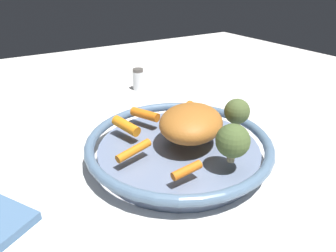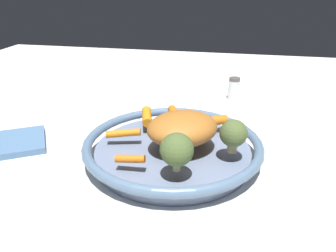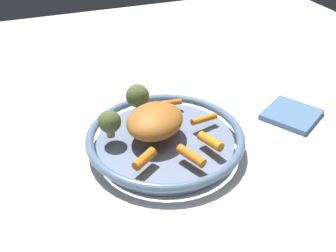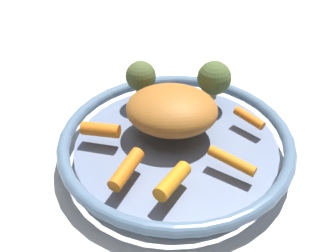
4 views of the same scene
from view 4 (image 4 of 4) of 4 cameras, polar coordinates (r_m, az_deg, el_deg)
name	(u,v)px [view 4 (image 4 of 4)]	position (r m, az deg, el deg)	size (l,w,h in m)	color
ground_plane	(176,157)	(0.63, 1.16, -4.45)	(2.07, 2.07, 0.00)	silver
serving_bowl	(176,145)	(0.61, 1.19, -2.75)	(0.36, 0.36, 0.05)	slate
roast_chicken_piece	(172,110)	(0.60, 0.56, 2.38)	(0.14, 0.12, 0.06)	#AD6728
baby_carrot_right	(101,130)	(0.60, -9.71, -0.54)	(0.02, 0.02, 0.06)	orange
baby_carrot_back	(126,169)	(0.53, -6.02, -6.20)	(0.02, 0.02, 0.07)	orange
baby_carrot_left	(173,181)	(0.51, 0.66, -7.92)	(0.02, 0.02, 0.06)	orange
baby_carrot_near_rim	(249,118)	(0.63, 11.63, 1.15)	(0.01, 0.01, 0.05)	orange
baby_carrot_center	(232,161)	(0.55, 9.20, -4.99)	(0.01, 0.01, 0.07)	orange
broccoli_floret_mid	(214,78)	(0.66, 6.68, 6.86)	(0.06, 0.06, 0.07)	tan
broccoli_floret_small	(141,77)	(0.66, -3.95, 7.11)	(0.05, 0.05, 0.06)	tan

